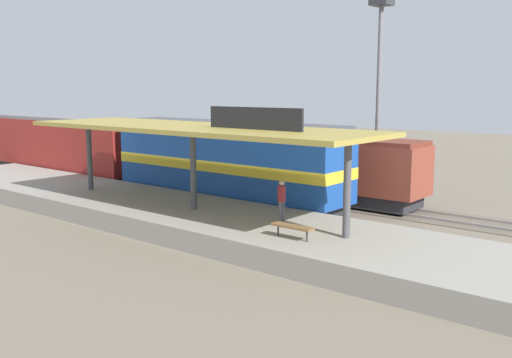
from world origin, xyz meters
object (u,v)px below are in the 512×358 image
object	(u,v)px
locomotive	(227,163)
freight_car	(322,167)
platform_bench	(292,227)
person_waiting	(282,198)
passenger_carriage_single	(47,144)
light_mast	(380,53)

from	to	relation	value
locomotive	freight_car	xyz separation A→B (m)	(4.60, -3.12, -0.44)
platform_bench	freight_car	xyz separation A→B (m)	(10.60, 5.61, 0.63)
person_waiting	platform_bench	bearing A→B (deg)	-135.13
passenger_carriage_single	person_waiting	world-z (taller)	passenger_carriage_single
light_mast	locomotive	bearing A→B (deg)	148.09
platform_bench	freight_car	size ratio (longest dim) A/B	0.14
light_mast	person_waiting	size ratio (longest dim) A/B	6.84
passenger_carriage_single	person_waiting	distance (m)	25.02
freight_car	light_mast	size ratio (longest dim) A/B	1.03
locomotive	freight_car	distance (m)	5.58
passenger_carriage_single	freight_car	xyz separation A→B (m)	(4.60, -21.12, -0.34)
locomotive	freight_car	size ratio (longest dim) A/B	1.20
locomotive	light_mast	world-z (taller)	light_mast
platform_bench	passenger_carriage_single	world-z (taller)	passenger_carriage_single
platform_bench	light_mast	xyz separation A→B (m)	(13.80, 3.87, 7.05)
freight_car	person_waiting	xyz separation A→B (m)	(-8.56, -3.58, -0.12)
passenger_carriage_single	person_waiting	xyz separation A→B (m)	(-3.96, -24.70, -0.46)
passenger_carriage_single	light_mast	bearing A→B (deg)	-71.16
passenger_carriage_single	light_mast	world-z (taller)	light_mast
passenger_carriage_single	light_mast	size ratio (longest dim) A/B	1.71
passenger_carriage_single	light_mast	xyz separation A→B (m)	(7.80, -22.86, 6.08)
locomotive	passenger_carriage_single	bearing A→B (deg)	90.00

